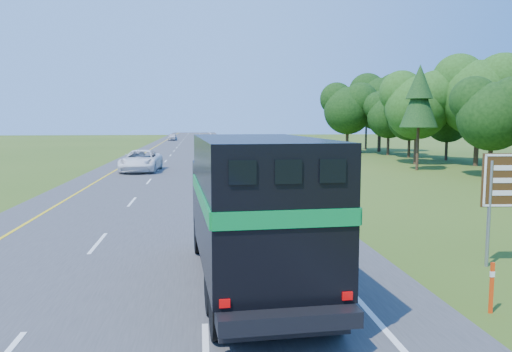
% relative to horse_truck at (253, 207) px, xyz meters
% --- Properties ---
extents(road, '(15.00, 260.00, 0.04)m').
position_rel_horse_truck_xyz_m(road, '(-3.09, 44.18, -2.09)').
color(road, '#38383A').
rests_on(road, ground).
extents(lane_markings, '(11.15, 260.00, 0.01)m').
position_rel_horse_truck_xyz_m(lane_markings, '(-3.09, 44.18, -2.07)').
color(lane_markings, yellow).
rests_on(lane_markings, road).
extents(tree_wall_right, '(16.00, 100.00, 12.00)m').
position_rel_horse_truck_xyz_m(tree_wall_right, '(22.91, 24.18, 3.89)').
color(tree_wall_right, '#1E3C10').
rests_on(tree_wall_right, ground).
extents(horse_truck, '(3.19, 8.88, 3.87)m').
position_rel_horse_truck_xyz_m(horse_truck, '(0.00, 0.00, 0.00)').
color(horse_truck, black).
rests_on(horse_truck, road).
extents(white_suv, '(3.33, 6.62, 1.80)m').
position_rel_horse_truck_xyz_m(white_suv, '(-6.28, 30.56, -1.17)').
color(white_suv, white).
rests_on(white_suv, road).
extents(far_car, '(1.89, 4.34, 1.46)m').
position_rel_horse_truck_xyz_m(far_car, '(-7.09, 97.75, -1.34)').
color(far_car, '#BBBAC1').
rests_on(far_car, road).
extents(delineator, '(0.10, 0.05, 1.17)m').
position_rel_horse_truck_xyz_m(delineator, '(5.14, -2.34, -1.48)').
color(delineator, '#F13A0C').
rests_on(delineator, ground).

